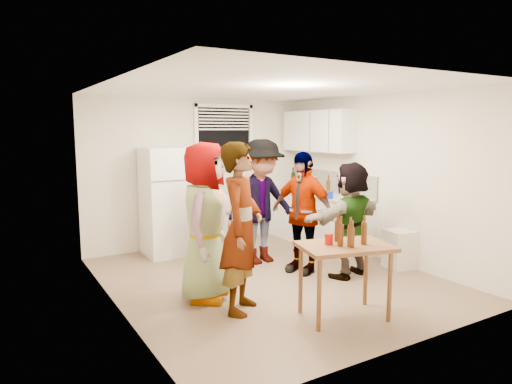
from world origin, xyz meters
TOP-DOWN VIEW (x-y plane):
  - room at (0.00, 0.00)m, footprint 4.00×4.50m
  - window at (0.45, 2.21)m, footprint 1.12×0.10m
  - refrigerator at (-0.75, 1.88)m, footprint 0.70×0.70m
  - counter_lower at (1.70, 1.15)m, footprint 0.60×2.20m
  - countertop at (1.70, 1.15)m, footprint 0.64×2.22m
  - backsplash at (1.99, 1.15)m, footprint 0.03×2.20m
  - upper_cabinets at (1.83, 1.35)m, footprint 0.34×1.60m
  - kettle at (1.65, 1.17)m, footprint 0.27×0.25m
  - paper_towel at (1.68, 1.30)m, footprint 0.13×0.13m
  - wine_bottle at (1.75, 1.96)m, footprint 0.07×0.07m
  - beer_bottle_counter at (1.60, 0.76)m, footprint 0.07×0.07m
  - blue_cup at (1.44, 0.52)m, footprint 0.09×0.09m
  - picture_frame at (1.92, 1.80)m, footprint 0.02×0.18m
  - trash_bin at (1.87, -0.53)m, footprint 0.44×0.44m
  - serving_table at (0.00, -1.44)m, footprint 1.06×0.84m
  - beer_bottle_table at (-0.02, -1.57)m, footprint 0.05×0.05m
  - red_cup at (-0.14, -1.35)m, footprint 0.09×0.09m
  - guest_grey at (-1.04, -0.20)m, footprint 1.99×1.88m
  - guest_stripe at (-0.84, -0.73)m, footprint 1.80×1.78m
  - guest_back_left at (-0.43, 0.86)m, footprint 1.32×1.62m
  - guest_back_right at (0.30, 0.73)m, footprint 1.30×1.91m
  - guest_black at (0.55, 0.06)m, footprint 1.92×1.50m
  - guest_orange at (1.00, -0.43)m, footprint 1.70×1.79m

SIDE VIEW (x-z plane):
  - room at x=0.00m, z-range -1.25..1.25m
  - serving_table at x=0.00m, z-range -0.40..0.40m
  - guest_grey at x=-1.04m, z-range -0.29..0.29m
  - guest_stripe at x=-0.84m, z-range -0.22..0.22m
  - guest_back_left at x=-0.43m, z-range -0.28..0.28m
  - guest_back_right at x=0.30m, z-range -0.34..0.34m
  - guest_black at x=0.55m, z-range -0.21..0.21m
  - guest_orange at x=1.00m, z-range -0.23..0.23m
  - trash_bin at x=1.87m, z-range -0.03..0.53m
  - counter_lower at x=1.70m, z-range 0.00..0.86m
  - beer_bottle_table at x=-0.02m, z-range 0.69..0.90m
  - red_cup at x=-0.14m, z-range 0.73..0.85m
  - refrigerator at x=-0.75m, z-range 0.00..1.70m
  - countertop at x=1.70m, z-range 0.86..0.90m
  - kettle at x=1.65m, z-range 0.81..0.99m
  - paper_towel at x=1.68m, z-range 0.76..1.04m
  - wine_bottle at x=1.75m, z-range 0.76..1.04m
  - beer_bottle_counter at x=1.60m, z-range 0.77..1.03m
  - blue_cup at x=1.44m, z-range 0.84..0.96m
  - picture_frame at x=1.92m, z-range 0.90..1.05m
  - backsplash at x=1.99m, z-range 0.90..1.26m
  - window at x=0.45m, z-range 1.32..2.38m
  - upper_cabinets at x=1.83m, z-range 1.60..2.30m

